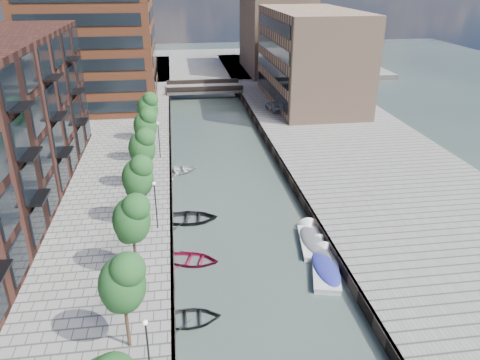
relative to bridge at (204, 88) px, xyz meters
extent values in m
plane|color=#38473F|center=(0.00, -32.00, -1.39)|extent=(300.00, 300.00, 0.00)
cube|color=gray|center=(16.00, -32.00, -0.89)|extent=(20.00, 140.00, 1.00)
cube|color=#332823|center=(-6.10, -32.00, -0.89)|extent=(0.25, 140.00, 1.00)
cube|color=#332823|center=(6.10, -32.00, -0.89)|extent=(0.25, 140.00, 1.00)
cube|color=gray|center=(0.00, 28.00, -0.89)|extent=(80.00, 40.00, 1.00)
cube|color=brown|center=(-17.00, -7.00, 14.61)|extent=(18.00, 18.00, 30.00)
cube|color=tan|center=(16.00, -10.00, 6.61)|extent=(12.00, 25.00, 14.00)
cube|color=tan|center=(16.00, 16.00, 7.61)|extent=(12.00, 20.00, 16.00)
cube|color=gray|center=(0.00, 0.00, -0.09)|extent=(13.00, 6.00, 0.60)
cube|color=#332823|center=(0.00, -2.80, 0.51)|extent=(13.00, 0.40, 0.80)
cube|color=#332823|center=(0.00, 2.80, 0.51)|extent=(13.00, 0.40, 0.80)
cylinder|color=#382619|center=(-8.50, -61.00, 1.21)|extent=(0.20, 0.20, 3.20)
ellipsoid|color=#1F5524|center=(-8.50, -61.00, 3.93)|extent=(2.50, 2.50, 3.25)
cylinder|color=#382619|center=(-8.50, -54.00, 1.21)|extent=(0.20, 0.20, 3.20)
ellipsoid|color=#1F5524|center=(-8.50, -54.00, 3.93)|extent=(2.50, 2.50, 3.25)
cylinder|color=#382619|center=(-8.50, -47.00, 1.21)|extent=(0.20, 0.20, 3.20)
ellipsoid|color=#1F5524|center=(-8.50, -47.00, 3.93)|extent=(2.50, 2.50, 3.25)
cylinder|color=#382619|center=(-8.50, -40.00, 1.21)|extent=(0.20, 0.20, 3.20)
ellipsoid|color=#1F5524|center=(-8.50, -40.00, 3.93)|extent=(2.50, 2.50, 3.25)
cylinder|color=#382619|center=(-8.50, -33.00, 1.21)|extent=(0.20, 0.20, 3.20)
ellipsoid|color=#1F5524|center=(-8.50, -33.00, 3.93)|extent=(2.50, 2.50, 3.25)
cylinder|color=#382619|center=(-8.50, -26.00, 1.21)|extent=(0.20, 0.20, 3.20)
ellipsoid|color=#1F5524|center=(-8.50, -26.00, 3.93)|extent=(2.50, 2.50, 3.25)
cylinder|color=black|center=(-7.20, -64.00, 1.61)|extent=(0.10, 0.10, 4.00)
sphere|color=#FFF2CC|center=(-7.20, -64.00, 3.61)|extent=(0.24, 0.24, 0.24)
cylinder|color=black|center=(-7.20, -48.00, 1.61)|extent=(0.10, 0.10, 4.00)
sphere|color=#FFF2CC|center=(-7.20, -48.00, 3.61)|extent=(0.24, 0.24, 0.24)
cylinder|color=black|center=(-7.20, -32.00, 1.61)|extent=(0.10, 0.10, 4.00)
sphere|color=#FFF2CC|center=(-7.20, -32.00, 3.61)|extent=(0.24, 0.24, 0.24)
imported|color=black|center=(-5.09, -58.37, -1.39)|extent=(4.07, 2.91, 0.84)
imported|color=maroon|center=(-4.62, -51.81, -1.39)|extent=(4.75, 3.98, 0.84)
imported|color=silver|center=(-5.33, -34.42, -1.39)|extent=(5.34, 4.58, 0.93)
imported|color=black|center=(-4.50, -45.38, -1.39)|extent=(5.12, 3.80, 1.02)
cube|color=white|center=(5.00, -50.79, -1.34)|extent=(2.46, 4.99, 0.68)
cube|color=white|center=(5.00, -50.79, -0.97)|extent=(2.56, 5.11, 0.10)
cone|color=white|center=(5.36, -48.43, -1.29)|extent=(1.89, 1.19, 1.77)
ellipsoid|color=slate|center=(5.00, -50.79, -0.92)|extent=(2.30, 4.57, 0.58)
cube|color=white|center=(4.89, -54.72, -1.34)|extent=(2.95, 5.15, 0.69)
cube|color=white|center=(4.89, -54.72, -0.97)|extent=(3.05, 5.27, 0.11)
cone|color=white|center=(5.49, -52.37, -1.29)|extent=(1.97, 1.37, 1.79)
ellipsoid|color=#212999|center=(4.89, -54.72, -0.92)|extent=(2.74, 4.71, 0.59)
cube|color=white|center=(5.15, -52.90, -1.35)|extent=(2.32, 4.32, 0.58)
cube|color=white|center=(5.15, -52.90, -1.03)|extent=(2.41, 4.42, 0.09)
cone|color=white|center=(5.57, -50.89, -1.30)|extent=(1.64, 1.09, 1.51)
ellipsoid|color=#4C4E52|center=(5.15, -52.90, -0.99)|extent=(2.16, 3.95, 0.50)
imported|color=#B1B2B6|center=(9.48, -14.91, 0.28)|extent=(2.51, 4.23, 1.35)
camera|label=1|loc=(-5.23, -81.77, 18.65)|focal=35.00mm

